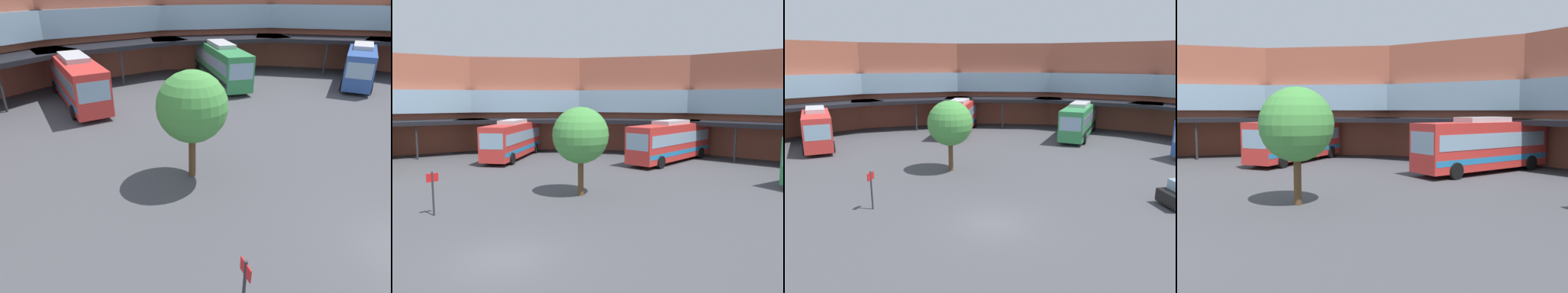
# 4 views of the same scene
# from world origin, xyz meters

# --- Properties ---
(ground_plane) EXTENTS (118.33, 118.33, 0.00)m
(ground_plane) POSITION_xyz_m (0.00, 0.00, 0.00)
(ground_plane) COLOR #47474C
(station_building) EXTENTS (75.80, 40.07, 10.66)m
(station_building) POSITION_xyz_m (0.00, 21.65, 5.36)
(station_building) COLOR #AD5942
(station_building) RESTS_ON ground
(bus_0) EXTENTS (5.38, 11.57, 3.97)m
(bus_0) POSITION_xyz_m (-0.20, 25.15, 2.01)
(bus_0) COLOR red
(bus_0) RESTS_ON ground
(bus_3) EXTENTS (5.76, 11.39, 3.88)m
(bus_3) POSITION_xyz_m (-15.00, 20.19, 1.96)
(bus_3) COLOR red
(bus_3) RESTS_ON ground
(bus_4) EXTENTS (8.00, 11.18, 3.88)m
(bus_4) POSITION_xyz_m (13.24, 21.38, 1.96)
(bus_4) COLOR #338C4C
(bus_4) RESTS_ON ground
(plaza_tree) EXTENTS (3.50, 3.50, 5.55)m
(plaza_tree) POSITION_xyz_m (-1.85, 9.85, 3.78)
(plaza_tree) COLOR brown
(plaza_tree) RESTS_ON ground
(stop_sign_post) EXTENTS (0.29, 0.56, 2.31)m
(stop_sign_post) POSITION_xyz_m (-6.72, 2.69, 1.42)
(stop_sign_post) COLOR #2D2D33
(stop_sign_post) RESTS_ON ground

